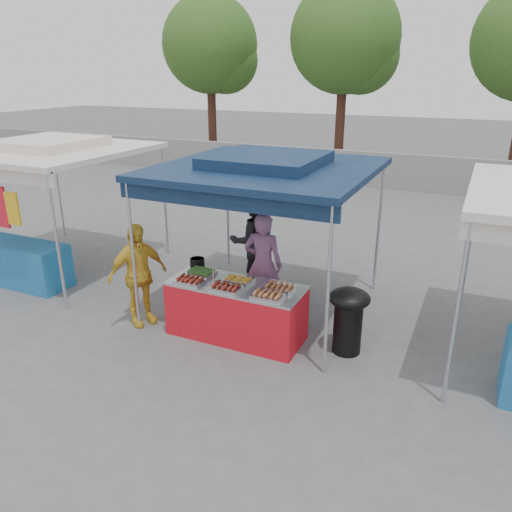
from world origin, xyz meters
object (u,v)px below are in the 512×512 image
at_px(vendor_table, 236,310).
at_px(wok_burner, 348,315).
at_px(customer_person, 138,275).
at_px(cooking_pot, 197,262).
at_px(vendor_woman, 263,265).
at_px(helper_man, 254,241).

bearing_deg(vendor_table, wok_burner, 9.11).
height_order(vendor_table, customer_person, customer_person).
bearing_deg(cooking_pot, vendor_table, -23.05).
bearing_deg(vendor_woman, vendor_table, 79.57).
bearing_deg(customer_person, cooking_pot, -20.55).
bearing_deg(helper_man, vendor_table, 68.79).
bearing_deg(wok_burner, vendor_woman, 166.68).
relative_size(cooking_pot, vendor_woman, 0.13).
xyz_separation_m(vendor_woman, customer_person, (-1.62, -1.10, -0.04)).
distance_m(cooking_pot, customer_person, 0.94).
relative_size(vendor_table, vendor_woman, 1.16).
bearing_deg(cooking_pot, wok_burner, -2.57).
distance_m(cooking_pot, vendor_woman, 1.05).
bearing_deg(wok_burner, cooking_pot, -175.38).
height_order(helper_man, customer_person, helper_man).
xyz_separation_m(vendor_woman, helper_man, (-0.57, 0.88, 0.04)).
distance_m(vendor_table, vendor_woman, 0.95).
xyz_separation_m(cooking_pot, vendor_woman, (0.93, 0.47, -0.06)).
bearing_deg(helper_man, customer_person, 24.21).
bearing_deg(customer_person, wok_burner, -53.72).
xyz_separation_m(cooking_pot, customer_person, (-0.69, -0.63, -0.10)).
bearing_deg(wok_burner, customer_person, -163.58).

